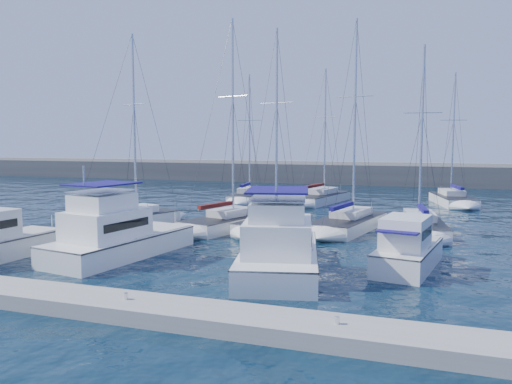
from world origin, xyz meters
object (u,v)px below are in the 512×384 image
(sailboat_mid_d, at_px, (349,223))
(sailboat_back_b, at_px, (321,198))
(motor_yacht_stbd_outer, at_px, (407,251))
(motor_yacht_stbd_inner, at_px, (279,251))
(sailboat_back_a, at_px, (248,197))
(sailboat_mid_c, at_px, (272,225))
(sailboat_mid_a, at_px, (129,219))
(motor_yacht_port_inner, at_px, (116,237))
(sailboat_mid_b, at_px, (227,222))
(sailboat_mid_e, at_px, (420,227))
(sailboat_back_c, at_px, (453,200))

(sailboat_mid_d, height_order, sailboat_back_b, sailboat_mid_d)
(motor_yacht_stbd_outer, bearing_deg, motor_yacht_stbd_inner, -144.83)
(sailboat_mid_d, relative_size, sailboat_back_a, 1.12)
(sailboat_mid_c, xyz_separation_m, sailboat_back_a, (-7.93, 16.99, -0.02))
(sailboat_mid_a, distance_m, sailboat_mid_d, 16.90)
(motor_yacht_stbd_inner, height_order, sailboat_mid_c, sailboat_mid_c)
(motor_yacht_port_inner, distance_m, motor_yacht_stbd_outer, 15.95)
(sailboat_mid_b, relative_size, sailboat_back_a, 1.12)
(motor_yacht_stbd_outer, xyz_separation_m, sailboat_mid_a, (-20.98, 6.78, -0.42))
(sailboat_mid_c, height_order, sailboat_back_b, sailboat_mid_c)
(motor_yacht_stbd_inner, xyz_separation_m, sailboat_back_b, (-3.80, 29.34, -0.63))
(motor_yacht_port_inner, xyz_separation_m, sailboat_mid_e, (16.26, 13.23, -0.62))
(motor_yacht_stbd_inner, relative_size, sailboat_mid_c, 0.68)
(motor_yacht_stbd_inner, xyz_separation_m, sailboat_mid_a, (-14.93, 9.60, -0.61))
(motor_yacht_stbd_inner, relative_size, sailboat_mid_a, 0.67)
(sailboat_mid_c, distance_m, sailboat_mid_d, 5.82)
(sailboat_back_b, height_order, sailboat_back_c, sailboat_back_b)
(sailboat_mid_a, xyz_separation_m, sailboat_mid_d, (16.46, 3.84, -0.00))
(sailboat_mid_d, xyz_separation_m, sailboat_back_c, (8.07, 18.75, -0.01))
(sailboat_mid_c, bearing_deg, motor_yacht_stbd_outer, -27.03)
(sailboat_mid_a, xyz_separation_m, sailboat_mid_c, (11.32, 1.10, 0.02))
(sailboat_back_a, bearing_deg, sailboat_mid_d, -53.65)
(sailboat_mid_a, bearing_deg, sailboat_mid_b, 28.21)
(motor_yacht_stbd_inner, relative_size, sailboat_back_a, 0.71)
(sailboat_mid_a, bearing_deg, motor_yacht_port_inner, -41.30)
(motor_yacht_stbd_inner, relative_size, sailboat_mid_d, 0.64)
(sailboat_mid_b, relative_size, sailboat_back_b, 1.08)
(sailboat_mid_b, height_order, sailboat_mid_c, sailboat_mid_b)
(motor_yacht_port_inner, xyz_separation_m, motor_yacht_stbd_inner, (9.71, -0.31, -0.00))
(sailboat_mid_c, distance_m, sailboat_mid_e, 10.55)
(sailboat_back_c, bearing_deg, motor_yacht_stbd_inner, -118.96)
(sailboat_back_b, xyz_separation_m, sailboat_back_c, (13.41, 2.84, 0.00))
(sailboat_mid_e, bearing_deg, sailboat_mid_a, -176.81)
(motor_yacht_stbd_inner, xyz_separation_m, sailboat_mid_e, (6.55, 13.54, -0.62))
(motor_yacht_stbd_inner, distance_m, sailboat_mid_a, 17.76)
(sailboat_mid_a, relative_size, sailboat_back_a, 1.06)
(sailboat_mid_e, xyz_separation_m, sailboat_back_a, (-18.08, 14.14, 0.01))
(sailboat_mid_c, xyz_separation_m, sailboat_mid_d, (5.14, 2.74, -0.02))
(sailboat_mid_d, bearing_deg, motor_yacht_stbd_outer, -54.71)
(motor_yacht_port_inner, relative_size, sailboat_mid_a, 0.64)
(sailboat_mid_a, xyz_separation_m, sailboat_back_b, (11.12, 19.75, -0.02))
(sailboat_back_b, bearing_deg, sailboat_mid_a, -106.32)
(sailboat_mid_d, bearing_deg, sailboat_back_c, 78.97)
(motor_yacht_port_inner, height_order, sailboat_back_b, sailboat_back_b)
(sailboat_back_c, bearing_deg, sailboat_back_b, 179.62)
(sailboat_mid_a, bearing_deg, motor_yacht_stbd_inner, -13.39)
(motor_yacht_stbd_outer, distance_m, sailboat_mid_d, 11.55)
(sailboat_mid_d, bearing_deg, motor_yacht_stbd_inner, -84.25)
(motor_yacht_port_inner, xyz_separation_m, sailboat_mid_b, (2.54, 10.50, -0.59))
(sailboat_mid_d, bearing_deg, sailboat_back_b, 120.81)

